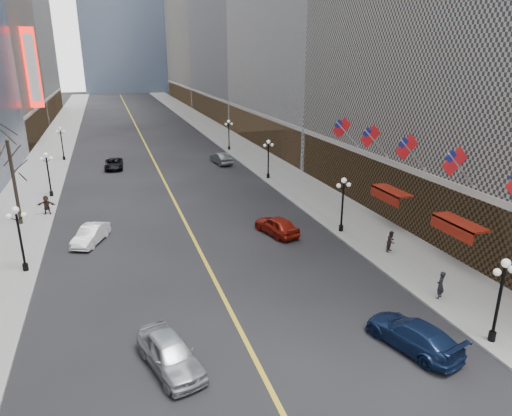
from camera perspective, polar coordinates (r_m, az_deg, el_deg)
sidewalk_east at (r=75.04m, az=-2.52°, el=7.92°), size 6.00×230.00×0.15m
sidewalk_west at (r=72.91m, az=-24.35°, el=5.98°), size 6.00×230.00×0.15m
lane_line at (r=82.47m, az=-13.95°, el=8.32°), size 0.25×200.00×0.02m
bldg_east_c at (r=113.32m, az=0.40°, el=23.75°), size 26.60×40.60×48.80m
streetlamp_east_0 at (r=25.54m, az=28.24°, el=-9.24°), size 1.26×0.44×4.52m
streetlamp_east_1 at (r=37.30m, az=10.80°, el=1.12°), size 1.26×0.44×4.52m
streetlamp_east_2 at (r=53.25m, az=1.55°, el=6.65°), size 1.26×0.44×4.52m
streetlamp_east_3 at (r=70.19m, az=-3.42°, el=9.51°), size 1.26×0.44×4.52m
streetlamp_west_1 at (r=33.54m, az=-27.47°, el=-2.71°), size 1.26×0.44×4.52m
streetlamp_west_2 at (r=50.69m, az=-24.57°, el=4.36°), size 1.26×0.44×4.52m
streetlamp_west_3 at (r=68.27m, az=-23.13°, el=7.82°), size 1.26×0.44×4.52m
flag_2 at (r=31.88m, az=23.77°, el=5.07°), size 2.87×0.12×2.87m
flag_3 at (r=35.67m, az=18.54°, el=6.97°), size 2.87×0.12×2.87m
flag_4 at (r=39.73m, az=14.31°, el=8.45°), size 2.87×0.12×2.87m
flag_5 at (r=43.98m, az=10.86°, el=9.62°), size 2.87×0.12×2.87m
awning_b at (r=33.51m, az=23.87°, el=-1.87°), size 1.40×4.00×0.93m
awning_c at (r=39.45m, az=16.33°, el=1.92°), size 1.40×4.00×0.93m
theatre_marquee at (r=81.77m, az=-26.18°, el=15.42°), size 2.00×0.55×12.00m
tree_west_far at (r=42.54m, az=-28.47°, el=5.99°), size 3.60×3.60×7.92m
car_nb_near at (r=22.42m, az=-10.66°, el=-17.39°), size 3.13×5.09×1.62m
car_nb_mid at (r=37.54m, az=-19.96°, el=-3.16°), size 3.04×4.46×1.39m
car_nb_far at (r=61.47m, az=-17.35°, el=5.29°), size 2.44×4.90×1.33m
car_sb_near at (r=24.66m, az=19.03°, el=-14.74°), size 3.36×5.44×1.47m
car_sb_mid at (r=37.04m, az=2.60°, el=-2.18°), size 2.95×4.81×1.53m
car_sb_far at (r=61.68m, az=-4.37°, el=6.22°), size 2.15×4.83×1.54m
ped_ne_corner at (r=29.32m, az=22.07°, el=-8.90°), size 0.77×0.71×1.73m
ped_east_walk at (r=34.85m, az=16.54°, el=-4.02°), size 0.88×0.77×1.59m
ped_west_far at (r=45.35m, az=-24.73°, el=0.35°), size 1.68×0.76×1.75m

